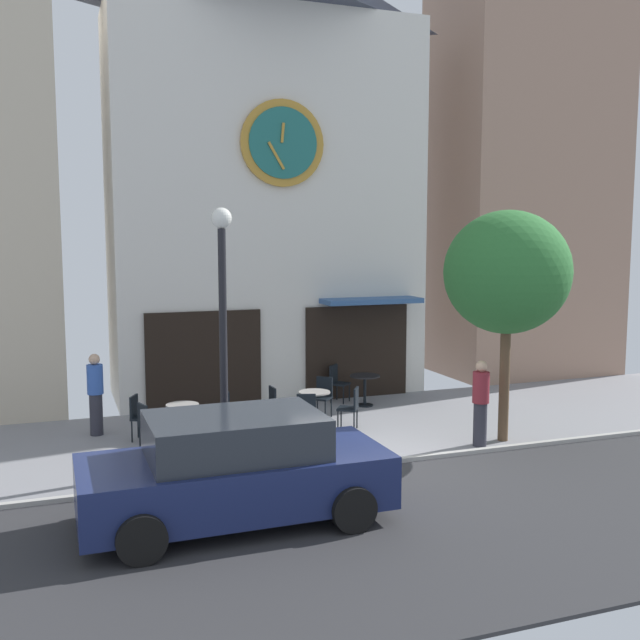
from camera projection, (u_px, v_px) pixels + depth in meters
ground_plane at (377, 468)px, 12.82m from camera, size 24.14×10.64×0.13m
clock_building at (265, 158)px, 18.43m from camera, size 7.68×4.35×11.56m
neighbor_building_right at (525, 142)px, 21.23m from camera, size 5.03×3.38×13.47m
street_lamp at (223, 335)px, 12.82m from camera, size 0.36×0.36×4.52m
street_tree at (508, 273)px, 14.09m from camera, size 2.52×2.26×4.53m
cafe_table_rightmost at (183, 416)px, 14.41m from camera, size 0.65×0.65×0.73m
cafe_table_center at (314, 402)px, 15.48m from camera, size 0.67×0.67×0.75m
cafe_table_leftmost at (365, 384)px, 17.34m from camera, size 0.72×0.72×0.74m
cafe_chair_near_lamp at (221, 409)px, 14.85m from camera, size 0.43×0.43×0.90m
cafe_chair_facing_wall at (139, 414)px, 14.42m from camera, size 0.54×0.54×0.90m
cafe_chair_corner at (323, 394)px, 16.25m from camera, size 0.57×0.57×0.90m
cafe_chair_facing_street at (148, 423)px, 13.76m from camera, size 0.51×0.51×0.90m
cafe_chair_mid_row at (306, 411)px, 14.67m from camera, size 0.49×0.49×0.90m
cafe_chair_under_awning at (277, 404)px, 15.29m from camera, size 0.42×0.42×0.90m
cafe_chair_outer at (337, 380)px, 17.78m from camera, size 0.57×0.57×0.90m
cafe_chair_near_tree at (351, 405)px, 15.18m from camera, size 0.55×0.55×0.90m
pedestrian_blue at (95, 393)px, 14.77m from camera, size 0.45×0.45×1.67m
pedestrian_maroon at (481, 402)px, 13.99m from camera, size 0.41×0.41×1.67m
parked_car_navy at (236, 470)px, 10.28m from camera, size 4.31×2.05×1.55m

